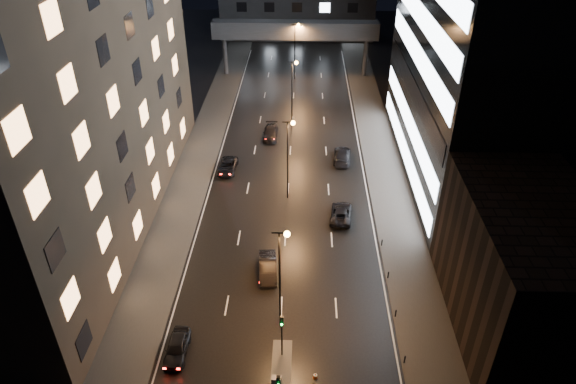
{
  "coord_description": "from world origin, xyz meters",
  "views": [
    {
      "loc": [
        1.68,
        -23.51,
        34.24
      ],
      "look_at": [
        0.2,
        23.09,
        4.0
      ],
      "focal_mm": 32.0,
      "sensor_mm": 36.0,
      "label": 1
    }
  ],
  "objects_px": {
    "utility_cabinet": "(277,383)",
    "car_away_b": "(268,267)",
    "car_away_a": "(177,347)",
    "car_away_d": "(271,133)",
    "car_toward_a": "(341,213)",
    "car_away_c": "(227,166)",
    "car_toward_b": "(342,155)"
  },
  "relations": [
    {
      "from": "car_away_c",
      "to": "car_toward_a",
      "type": "bearing_deg",
      "value": -32.49
    },
    {
      "from": "car_away_d",
      "to": "car_away_c",
      "type": "bearing_deg",
      "value": -116.53
    },
    {
      "from": "car_away_c",
      "to": "car_toward_b",
      "type": "height_order",
      "value": "car_toward_b"
    },
    {
      "from": "car_away_d",
      "to": "car_toward_a",
      "type": "height_order",
      "value": "car_away_d"
    },
    {
      "from": "car_toward_a",
      "to": "car_away_b",
      "type": "bearing_deg",
      "value": 57.84
    },
    {
      "from": "car_away_a",
      "to": "car_away_c",
      "type": "height_order",
      "value": "car_away_a"
    },
    {
      "from": "car_away_d",
      "to": "car_away_a",
      "type": "bearing_deg",
      "value": -97.02
    },
    {
      "from": "car_away_c",
      "to": "utility_cabinet",
      "type": "bearing_deg",
      "value": -73.43
    },
    {
      "from": "car_away_a",
      "to": "utility_cabinet",
      "type": "height_order",
      "value": "car_away_a"
    },
    {
      "from": "car_away_a",
      "to": "utility_cabinet",
      "type": "bearing_deg",
      "value": -20.14
    },
    {
      "from": "car_toward_b",
      "to": "car_toward_a",
      "type": "bearing_deg",
      "value": 91.19
    },
    {
      "from": "car_away_d",
      "to": "utility_cabinet",
      "type": "distance_m",
      "value": 42.78
    },
    {
      "from": "car_away_c",
      "to": "utility_cabinet",
      "type": "distance_m",
      "value": 33.81
    },
    {
      "from": "car_toward_a",
      "to": "car_toward_b",
      "type": "height_order",
      "value": "car_toward_b"
    },
    {
      "from": "car_away_d",
      "to": "car_toward_b",
      "type": "xyz_separation_m",
      "value": [
        10.06,
        -6.6,
        0.06
      ]
    },
    {
      "from": "car_away_c",
      "to": "car_toward_b",
      "type": "distance_m",
      "value": 15.46
    },
    {
      "from": "utility_cabinet",
      "to": "car_away_b",
      "type": "bearing_deg",
      "value": 102.16
    },
    {
      "from": "car_away_a",
      "to": "car_toward_b",
      "type": "bearing_deg",
      "value": 65.68
    },
    {
      "from": "car_away_b",
      "to": "car_toward_b",
      "type": "height_order",
      "value": "car_toward_b"
    },
    {
      "from": "car_away_a",
      "to": "car_away_d",
      "type": "height_order",
      "value": "car_away_d"
    },
    {
      "from": "car_away_d",
      "to": "car_toward_b",
      "type": "height_order",
      "value": "car_toward_b"
    },
    {
      "from": "car_toward_b",
      "to": "car_away_c",
      "type": "bearing_deg",
      "value": 17.01
    },
    {
      "from": "car_away_a",
      "to": "car_toward_a",
      "type": "distance_m",
      "value": 24.37
    },
    {
      "from": "car_away_d",
      "to": "utility_cabinet",
      "type": "height_order",
      "value": "car_away_d"
    },
    {
      "from": "utility_cabinet",
      "to": "car_away_a",
      "type": "bearing_deg",
      "value": 164.71
    },
    {
      "from": "car_toward_b",
      "to": "car_away_b",
      "type": "bearing_deg",
      "value": 74.41
    },
    {
      "from": "car_away_a",
      "to": "car_away_c",
      "type": "xyz_separation_m",
      "value": [
        0.25,
        29.65,
        -0.04
      ]
    },
    {
      "from": "car_away_a",
      "to": "utility_cabinet",
      "type": "distance_m",
      "value": 8.91
    },
    {
      "from": "car_away_a",
      "to": "car_away_b",
      "type": "xyz_separation_m",
      "value": [
        6.81,
        9.97,
        0.07
      ]
    },
    {
      "from": "car_toward_a",
      "to": "car_away_c",
      "type": "bearing_deg",
      "value": -28.71
    },
    {
      "from": "utility_cabinet",
      "to": "car_away_d",
      "type": "bearing_deg",
      "value": 99.63
    },
    {
      "from": "car_away_c",
      "to": "car_away_d",
      "type": "height_order",
      "value": "car_away_d"
    }
  ]
}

